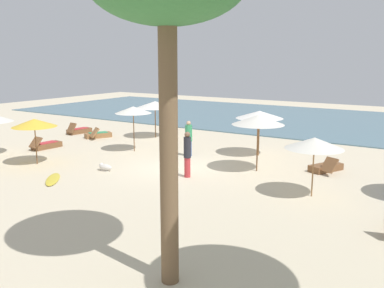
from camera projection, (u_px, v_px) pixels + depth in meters
The scene contains 16 objects.
ground_plane at pixel (173, 169), 17.97m from camera, with size 60.00×60.00×0.00m, color beige.
ocean_water at pixel (303, 120), 32.00m from camera, with size 48.00×16.00×0.06m, color slate.
umbrella_1 at pixel (155, 105), 24.67m from camera, with size 2.29×2.29×2.14m.
umbrella_2 at pixel (34, 123), 18.41m from camera, with size 1.92×1.92×2.01m.
umbrella_3 at pixel (258, 120), 17.20m from camera, with size 2.14×2.14×2.34m.
umbrella_5 at pixel (260, 115), 20.05m from camera, with size 2.24×2.24×2.15m.
umbrella_6 at pixel (133, 110), 20.95m from camera, with size 1.81×1.81×2.25m.
umbrella_7 at pixel (314, 143), 14.04m from camera, with size 1.94×1.94×2.02m.
lounger_0 at pixel (326, 167), 17.54m from camera, with size 1.25×1.76×0.71m.
lounger_1 at pixel (46, 145), 21.98m from camera, with size 0.70×1.73×0.68m.
lounger_2 at pixel (98, 135), 24.92m from camera, with size 1.32×1.76×0.70m.
lounger_6 at pixel (79, 131), 26.38m from camera, with size 0.81×1.71×0.73m.
person_0 at pixel (189, 138), 20.15m from camera, with size 0.47×0.47×1.69m.
person_1 at pixel (187, 154), 16.54m from camera, with size 0.31×0.31×1.81m.
dog at pixel (105, 167), 17.59m from camera, with size 0.67×0.34×0.31m.
surfboard at pixel (53, 179), 16.30m from camera, with size 1.57×1.65×0.07m.
Camera 1 is at (10.04, -14.24, 4.59)m, focal length 39.83 mm.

